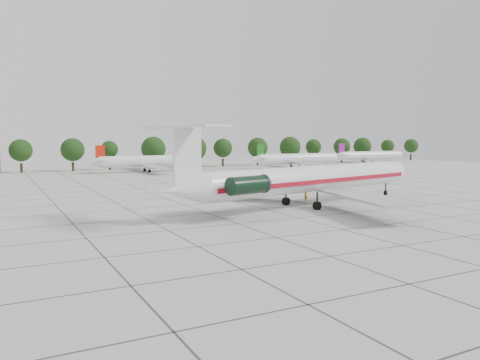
{
  "coord_description": "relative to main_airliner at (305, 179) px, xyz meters",
  "views": [
    {
      "loc": [
        -31.41,
        -52.91,
        9.45
      ],
      "look_at": [
        -1.0,
        4.66,
        3.5
      ],
      "focal_mm": 35.0,
      "sensor_mm": 36.0,
      "label": 1
    }
  ],
  "objects": [
    {
      "name": "bg_airliner_e",
      "position": [
        82.56,
        74.81,
        -0.91
      ],
      "size": [
        28.24,
        27.2,
        7.4
      ],
      "color": "silver",
      "rests_on": "ground"
    },
    {
      "name": "apron_joints",
      "position": [
        -5.84,
        16.19,
        -3.81
      ],
      "size": [
        170.0,
        170.0,
        0.02
      ],
      "primitive_type": "cube",
      "color": "#383838",
      "rests_on": "ground"
    },
    {
      "name": "ground_crew",
      "position": [
        3.49,
        4.55,
        -2.93
      ],
      "size": [
        0.77,
        0.67,
        1.79
      ],
      "primitive_type": "imported",
      "rotation": [
        0.0,
        0.0,
        3.6
      ],
      "color": "#C1900B",
      "rests_on": "ground"
    },
    {
      "name": "bg_airliner_c",
      "position": [
        0.67,
        73.14,
        -0.91
      ],
      "size": [
        28.24,
        27.2,
        7.4
      ],
      "color": "silver",
      "rests_on": "ground"
    },
    {
      "name": "main_airliner",
      "position": [
        0.0,
        0.0,
        0.0
      ],
      "size": [
        45.61,
        35.37,
        10.81
      ],
      "rotation": [
        0.0,
        0.0,
        0.22
      ],
      "color": "silver",
      "rests_on": "ground"
    },
    {
      "name": "ground",
      "position": [
        -5.84,
        1.19,
        -3.82
      ],
      "size": [
        260.0,
        260.0,
        0.0
      ],
      "primitive_type": "plane",
      "color": "#BABAB2",
      "rests_on": "ground"
    },
    {
      "name": "tree_line",
      "position": [
        -17.52,
        86.19,
        2.16
      ],
      "size": [
        249.86,
        8.44,
        10.22
      ],
      "color": "#332114",
      "rests_on": "ground"
    },
    {
      "name": "bg_airliner_d",
      "position": [
        45.76,
        67.41,
        -0.91
      ],
      "size": [
        28.24,
        27.2,
        7.4
      ],
      "color": "silver",
      "rests_on": "ground"
    }
  ]
}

